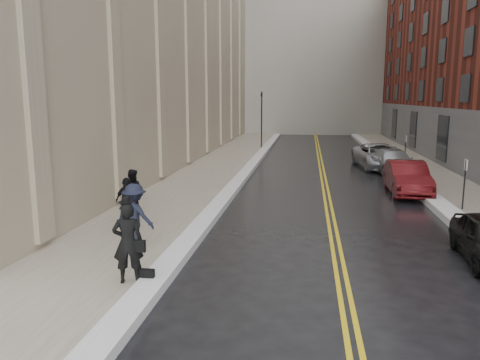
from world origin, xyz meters
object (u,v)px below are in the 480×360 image
(pedestrian_c, at_px, (127,202))
(car_silver_near, at_px, (393,162))
(car_maroon, at_px, (407,178))
(pedestrian_b, at_px, (135,216))
(pedestrian_main, at_px, (128,243))
(pedestrian_a, at_px, (132,192))
(car_silver_far, at_px, (379,156))

(pedestrian_c, bearing_deg, car_silver_near, -109.38)
(car_maroon, bearing_deg, pedestrian_c, -143.55)
(pedestrian_b, xyz_separation_m, pedestrian_c, (-1.16, 2.32, -0.12))
(car_silver_near, xyz_separation_m, pedestrian_main, (-9.60, -19.24, 0.42))
(pedestrian_a, bearing_deg, pedestrian_b, 117.28)
(car_silver_near, xyz_separation_m, pedestrian_a, (-12.05, -12.58, 0.30))
(car_silver_far, distance_m, pedestrian_c, 19.92)
(pedestrian_b, bearing_deg, car_silver_far, -102.07)
(pedestrian_a, bearing_deg, car_silver_far, -122.53)
(car_maroon, height_order, car_silver_near, car_maroon)
(car_silver_near, distance_m, car_silver_far, 2.34)
(car_silver_near, xyz_separation_m, pedestrian_c, (-11.61, -14.24, 0.27))
(car_silver_near, distance_m, pedestrian_c, 18.37)
(pedestrian_c, bearing_deg, car_maroon, -124.76)
(car_silver_near, distance_m, pedestrian_b, 19.58)
(car_maroon, height_order, pedestrian_b, pedestrian_b)
(car_silver_far, xyz_separation_m, pedestrian_c, (-11.11, -16.53, 0.21))
(pedestrian_b, bearing_deg, pedestrian_a, -52.28)
(car_maroon, bearing_deg, car_silver_near, 87.29)
(car_silver_near, height_order, pedestrian_main, pedestrian_main)
(pedestrian_main, height_order, pedestrian_c, pedestrian_main)
(car_maroon, bearing_deg, pedestrian_b, -133.27)
(pedestrian_main, relative_size, pedestrian_c, 1.17)
(pedestrian_main, xyz_separation_m, pedestrian_c, (-2.01, 5.00, -0.15))
(car_silver_far, bearing_deg, pedestrian_a, -135.37)
(pedestrian_main, relative_size, pedestrian_b, 1.03)
(car_maroon, xyz_separation_m, car_silver_near, (0.41, 6.27, -0.06))
(pedestrian_main, bearing_deg, car_silver_near, -132.48)
(pedestrian_main, xyz_separation_m, pedestrian_a, (-2.45, 6.66, -0.13))
(car_maroon, height_order, pedestrian_main, pedestrian_main)
(car_maroon, xyz_separation_m, car_silver_far, (-0.09, 8.56, 0.01))
(car_silver_far, xyz_separation_m, pedestrian_b, (-9.95, -18.85, 0.32))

